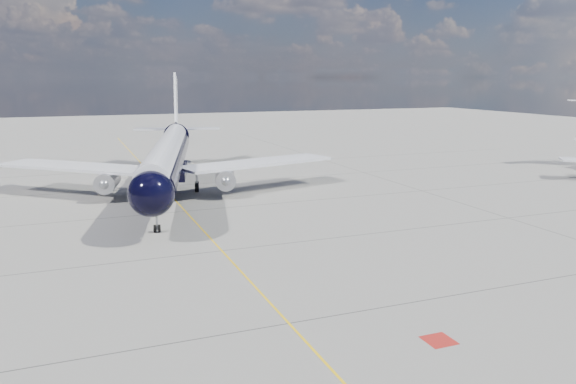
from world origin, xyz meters
name	(u,v)px	position (x,y,z in m)	size (l,w,h in m)	color
ground	(177,202)	(0.00, 30.00, 0.00)	(320.00, 320.00, 0.00)	gray
taxiway_centerline	(185,211)	(0.00, 25.00, 0.00)	(0.16, 160.00, 0.01)	yellow
red_marking	(439,340)	(6.80, -10.00, 0.00)	(1.60, 1.60, 0.01)	maroon
main_airliner	(168,156)	(0.24, 35.84, 4.60)	(41.00, 50.67, 14.81)	black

